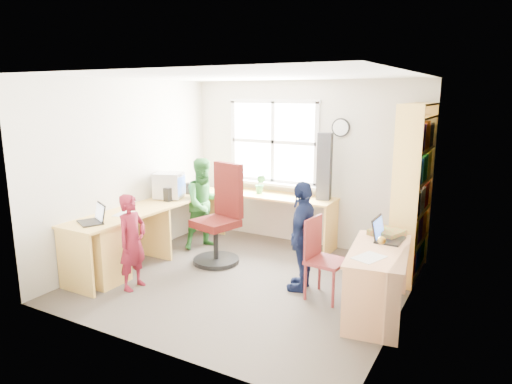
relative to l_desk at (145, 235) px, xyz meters
The scene contains 19 objects.
room 1.57m from the l_desk, 16.12° to the left, with size 3.64×3.44×2.44m.
l_desk is the anchor object (origin of this frame).
right_desk 2.90m from the l_desk, ahead, with size 0.72×1.27×0.69m.
bookshelf 3.35m from the l_desk, 26.43° to the left, with size 0.30×1.02×2.10m.
swivel_chair 0.98m from the l_desk, 46.23° to the left, with size 0.75×0.75×1.32m.
wooden_chair 2.27m from the l_desk, ahead, with size 0.43×0.43×0.90m.
crt_monitor 0.95m from the l_desk, 106.96° to the left, with size 0.46×0.44×0.37m.
laptop_left 0.74m from the l_desk, 107.02° to the right, with size 0.40×0.38×0.22m.
laptop_right 2.93m from the l_desk, 10.58° to the left, with size 0.30×0.36×0.24m.
speaker_a 0.75m from the l_desk, 102.33° to the left, with size 0.10×0.10×0.19m.
speaker_b 1.22m from the l_desk, 98.42° to the left, with size 0.08×0.08×0.17m.
cd_tower 2.58m from the l_desk, 46.26° to the left, with size 0.21×0.19×0.94m.
game_box 2.94m from the l_desk, 14.05° to the left, with size 0.40×0.40×0.06m.
paper_a 0.38m from the l_desk, 135.16° to the right, with size 0.28×0.33×0.00m.
paper_b 2.88m from the l_desk, ahead, with size 0.31×0.36×0.00m.
potted_plant 1.89m from the l_desk, 66.14° to the left, with size 0.16×0.13×0.29m, color #327D42.
person_red 0.58m from the l_desk, 61.88° to the right, with size 0.41×0.27×1.11m, color maroon.
person_green 1.10m from the l_desk, 81.00° to the left, with size 0.64×0.50×1.32m, color #317C32.
person_navy 2.03m from the l_desk, 11.92° to the left, with size 0.74×0.31×1.27m, color #151E44.
Camera 1 is at (2.60, -4.44, 2.21)m, focal length 32.00 mm.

